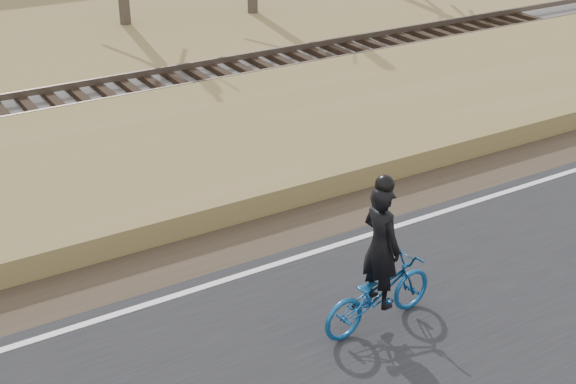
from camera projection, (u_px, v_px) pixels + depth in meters
ground at (107, 330)px, 11.14m from camera, size 120.00×120.00×0.00m
edge_line at (102, 319)px, 11.26m from camera, size 120.00×0.12×0.01m
shoulder at (79, 288)px, 12.05m from camera, size 120.00×1.60×0.04m
embankment at (24, 200)px, 14.27m from camera, size 120.00×5.00×0.44m
cyclist at (379, 279)px, 10.87m from camera, size 1.93×0.82×2.27m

